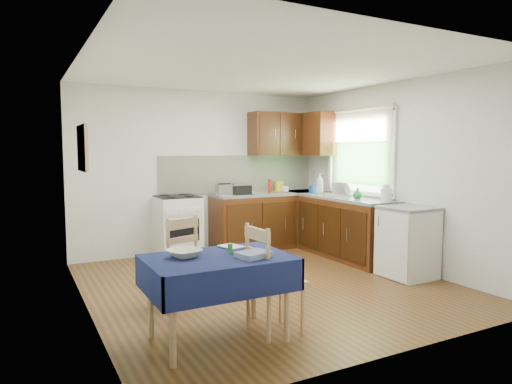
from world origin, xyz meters
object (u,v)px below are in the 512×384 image
toaster (224,190)px  kettle (386,194)px  chair_far (174,259)px  chair_near (270,276)px  dining_table (218,269)px  sandwich_press (240,189)px  dish_rack (340,194)px

toaster → kettle: bearing=-69.7°
chair_far → chair_near: size_ratio=0.99×
dining_table → chair_far: size_ratio=1.25×
dining_table → chair_near: 0.47m
kettle → chair_near: bearing=-154.0°
chair_near → sandwich_press: size_ratio=3.18×
dining_table → chair_far: 0.93m
dining_table → toaster: toaster is taller
sandwich_press → dish_rack: size_ratio=0.68×
toaster → sandwich_press: size_ratio=0.81×
chair_near → toaster: size_ratio=3.94×
dining_table → sandwich_press: bearing=39.1°
dining_table → sandwich_press: sandwich_press is taller
dining_table → kettle: kettle is taller
chair_far → sandwich_press: (1.71, 2.03, 0.49)m
dining_table → sandwich_press: 3.39m
kettle → toaster: bearing=130.1°
chair_far → dish_rack: 3.19m
sandwich_press → dish_rack: (1.25, -0.90, -0.06)m
chair_far → chair_near: (0.53, -1.00, 0.01)m
chair_far → dish_rack: size_ratio=2.14×
dish_rack → toaster: bearing=127.9°
toaster → dish_rack: 1.76m
sandwich_press → chair_near: bearing=-108.8°
toaster → sandwich_press: 0.27m
dining_table → dish_rack: bearing=13.5°
chair_far → kettle: 3.02m
dining_table → toaster: size_ratio=4.86×
kettle → dining_table: bearing=-159.0°
dining_table → kettle: size_ratio=4.88×
dish_rack → chair_far: bearing=179.1°
chair_near → sandwich_press: bearing=-23.5°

